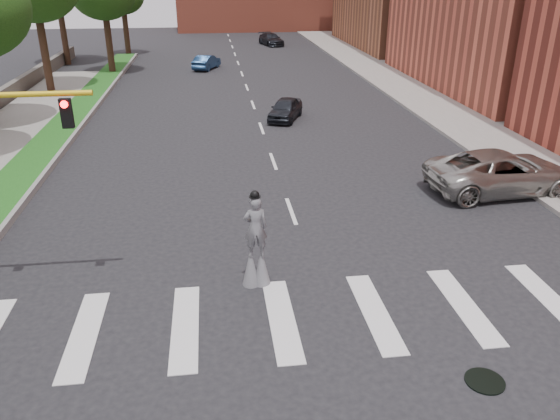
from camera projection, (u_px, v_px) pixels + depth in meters
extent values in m
plane|color=black|center=(337.00, 338.00, 13.92)|extent=(160.00, 160.00, 0.00)
cube|color=#195217|center=(58.00, 133.00, 30.65)|extent=(2.00, 60.00, 0.25)
cube|color=gray|center=(77.00, 132.00, 30.76)|extent=(0.20, 60.00, 0.28)
cube|color=gray|center=(433.00, 102.00, 37.98)|extent=(5.00, 90.00, 0.18)
cylinder|color=black|center=(485.00, 381.00, 12.45)|extent=(0.90, 0.90, 0.04)
cube|color=black|center=(67.00, 113.00, 13.72)|extent=(0.28, 0.18, 0.75)
cylinder|color=#FF0C0C|center=(64.00, 104.00, 13.53)|extent=(0.18, 0.06, 0.18)
cylinder|color=black|center=(262.00, 270.00, 16.16)|extent=(0.07, 0.07, 0.93)
cylinder|color=black|center=(251.00, 271.00, 16.11)|extent=(0.07, 0.07, 0.93)
cone|color=#5C5C61|center=(262.00, 266.00, 16.11)|extent=(0.52, 0.52, 1.16)
cone|color=#5C5C61|center=(251.00, 267.00, 16.06)|extent=(0.52, 0.52, 1.16)
imported|color=#5C5C61|center=(255.00, 227.00, 15.56)|extent=(0.71, 0.48, 1.89)
sphere|color=black|center=(255.00, 195.00, 15.15)|extent=(0.26, 0.26, 0.26)
cylinder|color=black|center=(255.00, 197.00, 15.17)|extent=(0.34, 0.34, 0.02)
cube|color=yellow|center=(254.00, 209.00, 15.47)|extent=(0.22, 0.05, 0.10)
imported|color=#A3A19A|center=(502.00, 172.00, 22.66)|extent=(6.47, 3.31, 1.75)
imported|color=black|center=(285.00, 109.00, 33.65)|extent=(2.89, 4.13, 1.31)
imported|color=navy|center=(207.00, 62.00, 50.25)|extent=(2.74, 4.16, 1.30)
imported|color=black|center=(271.00, 39.00, 65.67)|extent=(3.05, 5.12, 1.39)
cylinder|color=black|center=(45.00, 51.00, 39.91)|extent=(0.56, 0.56, 6.10)
cylinder|color=black|center=(63.00, 30.00, 51.73)|extent=(0.56, 0.56, 6.30)
cylinder|color=black|center=(109.00, 42.00, 47.18)|extent=(0.56, 0.56, 5.44)
cylinder|color=black|center=(126.00, 31.00, 57.75)|extent=(0.56, 0.56, 4.88)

